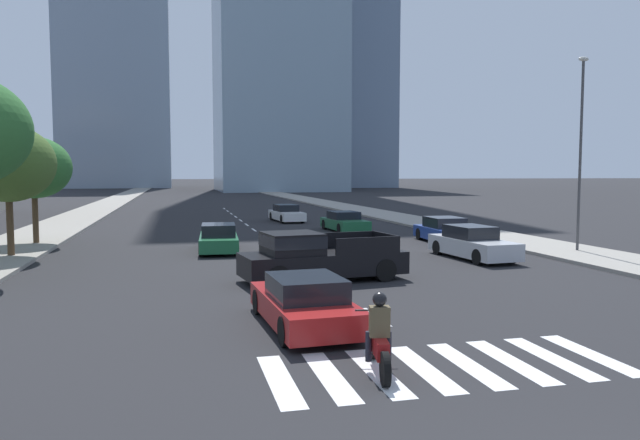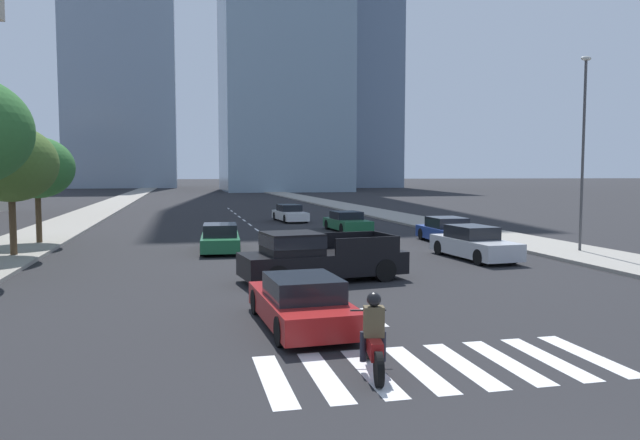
{
  "view_description": "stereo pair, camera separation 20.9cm",
  "coord_description": "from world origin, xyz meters",
  "px_view_note": "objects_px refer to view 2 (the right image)",
  "views": [
    {
      "loc": [
        -4.87,
        -4.2,
        3.61
      ],
      "look_at": [
        0.0,
        15.87,
        2.0
      ],
      "focal_mm": 33.51,
      "sensor_mm": 36.0,
      "label": 1
    },
    {
      "loc": [
        -4.66,
        -4.25,
        3.61
      ],
      "look_at": [
        0.0,
        15.87,
        2.0
      ],
      "focal_mm": 33.51,
      "sensor_mm": 36.0,
      "label": 2
    }
  ],
  "objects_px": {
    "motorcycle_lead": "(373,341)",
    "sedan_green_5": "(347,222)",
    "sedan_blue_3": "(448,231)",
    "street_tree_third": "(37,168)",
    "street_lamp_east": "(583,141)",
    "sedan_white_4": "(290,214)",
    "street_tree_second": "(10,164)",
    "pickup_truck": "(315,257)",
    "sedan_silver_1": "(474,244)",
    "sedan_green_2": "(220,239)",
    "sedan_red_0": "(301,303)"
  },
  "relations": [
    {
      "from": "motorcycle_lead",
      "to": "sedan_green_2",
      "type": "height_order",
      "value": "motorcycle_lead"
    },
    {
      "from": "sedan_green_5",
      "to": "street_lamp_east",
      "type": "bearing_deg",
      "value": 26.47
    },
    {
      "from": "street_lamp_east",
      "to": "street_tree_third",
      "type": "xyz_separation_m",
      "value": [
        -24.51,
        8.93,
        -1.17
      ]
    },
    {
      "from": "motorcycle_lead",
      "to": "pickup_truck",
      "type": "distance_m",
      "value": 9.29
    },
    {
      "from": "pickup_truck",
      "to": "street_tree_third",
      "type": "xyz_separation_m",
      "value": [
        -11.37,
        12.96,
        3.09
      ]
    },
    {
      "from": "motorcycle_lead",
      "to": "street_lamp_east",
      "type": "relative_size",
      "value": 0.25
    },
    {
      "from": "street_tree_second",
      "to": "pickup_truck",
      "type": "bearing_deg",
      "value": -35.93
    },
    {
      "from": "sedan_red_0",
      "to": "street_tree_third",
      "type": "relative_size",
      "value": 0.85
    },
    {
      "from": "sedan_white_4",
      "to": "street_lamp_east",
      "type": "xyz_separation_m",
      "value": [
        9.54,
        -20.9,
        4.48
      ]
    },
    {
      "from": "sedan_green_2",
      "to": "street_tree_second",
      "type": "height_order",
      "value": "street_tree_second"
    },
    {
      "from": "street_tree_third",
      "to": "sedan_green_5",
      "type": "bearing_deg",
      "value": 12.04
    },
    {
      "from": "motorcycle_lead",
      "to": "street_tree_third",
      "type": "bearing_deg",
      "value": 35.69
    },
    {
      "from": "motorcycle_lead",
      "to": "sedan_blue_3",
      "type": "distance_m",
      "value": 21.18
    },
    {
      "from": "sedan_green_5",
      "to": "street_tree_second",
      "type": "height_order",
      "value": "street_tree_second"
    },
    {
      "from": "sedan_green_2",
      "to": "sedan_silver_1",
      "type": "bearing_deg",
      "value": -111.75
    },
    {
      "from": "motorcycle_lead",
      "to": "street_lamp_east",
      "type": "xyz_separation_m",
      "value": [
        14.13,
        13.26,
        4.49
      ]
    },
    {
      "from": "pickup_truck",
      "to": "street_tree_second",
      "type": "distance_m",
      "value": 14.41
    },
    {
      "from": "sedan_red_0",
      "to": "sedan_green_5",
      "type": "distance_m",
      "value": 23.59
    },
    {
      "from": "sedan_red_0",
      "to": "sedan_silver_1",
      "type": "bearing_deg",
      "value": -47.69
    },
    {
      "from": "sedan_blue_3",
      "to": "street_tree_third",
      "type": "relative_size",
      "value": 0.89
    },
    {
      "from": "sedan_blue_3",
      "to": "sedan_white_4",
      "type": "bearing_deg",
      "value": -158.36
    },
    {
      "from": "sedan_silver_1",
      "to": "street_tree_second",
      "type": "distance_m",
      "value": 19.91
    },
    {
      "from": "motorcycle_lead",
      "to": "sedan_silver_1",
      "type": "bearing_deg",
      "value": -23.41
    },
    {
      "from": "sedan_green_2",
      "to": "sedan_blue_3",
      "type": "distance_m",
      "value": 11.85
    },
    {
      "from": "sedan_green_5",
      "to": "street_tree_third",
      "type": "distance_m",
      "value": 17.83
    },
    {
      "from": "sedan_blue_3",
      "to": "sedan_green_5",
      "type": "bearing_deg",
      "value": -152.85
    },
    {
      "from": "sedan_white_4",
      "to": "street_tree_second",
      "type": "bearing_deg",
      "value": -46.62
    },
    {
      "from": "sedan_silver_1",
      "to": "street_lamp_east",
      "type": "relative_size",
      "value": 0.56
    },
    {
      "from": "street_lamp_east",
      "to": "sedan_green_5",
      "type": "bearing_deg",
      "value": 120.37
    },
    {
      "from": "sedan_blue_3",
      "to": "sedan_green_5",
      "type": "distance_m",
      "value": 8.04
    },
    {
      "from": "pickup_truck",
      "to": "sedan_green_5",
      "type": "bearing_deg",
      "value": -116.92
    },
    {
      "from": "street_lamp_east",
      "to": "street_tree_third",
      "type": "bearing_deg",
      "value": 159.98
    },
    {
      "from": "sedan_silver_1",
      "to": "motorcycle_lead",
      "type": "bearing_deg",
      "value": -38.2
    },
    {
      "from": "motorcycle_lead",
      "to": "street_lamp_east",
      "type": "height_order",
      "value": "street_lamp_east"
    },
    {
      "from": "sedan_green_5",
      "to": "street_tree_second",
      "type": "bearing_deg",
      "value": -67.87
    },
    {
      "from": "sedan_green_2",
      "to": "street_tree_second",
      "type": "xyz_separation_m",
      "value": [
        -8.75,
        -0.29,
        3.44
      ]
    },
    {
      "from": "sedan_green_5",
      "to": "street_lamp_east",
      "type": "xyz_separation_m",
      "value": [
        7.38,
        -12.59,
        4.5
      ]
    },
    {
      "from": "sedan_silver_1",
      "to": "street_tree_second",
      "type": "relative_size",
      "value": 0.88
    },
    {
      "from": "sedan_white_4",
      "to": "sedan_silver_1",
      "type": "bearing_deg",
      "value": 6.16
    },
    {
      "from": "sedan_silver_1",
      "to": "street_tree_third",
      "type": "bearing_deg",
      "value": -120.24
    },
    {
      "from": "sedan_green_5",
      "to": "street_tree_third",
      "type": "height_order",
      "value": "street_tree_third"
    },
    {
      "from": "motorcycle_lead",
      "to": "sedan_green_5",
      "type": "height_order",
      "value": "motorcycle_lead"
    },
    {
      "from": "pickup_truck",
      "to": "sedan_blue_3",
      "type": "xyz_separation_m",
      "value": [
        9.2,
        9.34,
        -0.2
      ]
    },
    {
      "from": "sedan_green_2",
      "to": "street_tree_second",
      "type": "distance_m",
      "value": 9.4
    },
    {
      "from": "motorcycle_lead",
      "to": "sedan_green_2",
      "type": "relative_size",
      "value": 0.45
    },
    {
      "from": "pickup_truck",
      "to": "sedan_red_0",
      "type": "relative_size",
      "value": 1.28
    },
    {
      "from": "sedan_green_5",
      "to": "street_lamp_east",
      "type": "height_order",
      "value": "street_lamp_east"
    },
    {
      "from": "motorcycle_lead",
      "to": "sedan_green_5",
      "type": "relative_size",
      "value": 0.47
    },
    {
      "from": "sedan_white_4",
      "to": "street_tree_second",
      "type": "distance_m",
      "value": 22.68
    },
    {
      "from": "motorcycle_lead",
      "to": "pickup_truck",
      "type": "relative_size",
      "value": 0.37
    }
  ]
}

